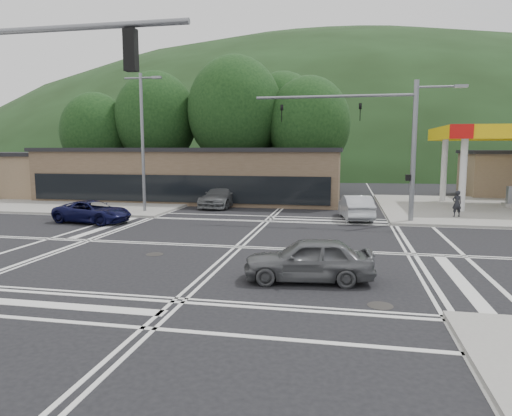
% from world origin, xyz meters
% --- Properties ---
extents(ground, '(120.00, 120.00, 0.00)m').
position_xyz_m(ground, '(0.00, 0.00, 0.00)').
color(ground, black).
rests_on(ground, ground).
extents(sidewalk_ne, '(16.00, 16.00, 0.15)m').
position_xyz_m(sidewalk_ne, '(15.00, 15.00, 0.07)').
color(sidewalk_ne, gray).
rests_on(sidewalk_ne, ground).
extents(sidewalk_nw, '(16.00, 16.00, 0.15)m').
position_xyz_m(sidewalk_nw, '(-15.00, 15.00, 0.07)').
color(sidewalk_nw, gray).
rests_on(sidewalk_nw, ground).
extents(commercial_row, '(24.00, 8.00, 4.00)m').
position_xyz_m(commercial_row, '(-8.00, 17.00, 2.00)').
color(commercial_row, brown).
rests_on(commercial_row, ground).
extents(commercial_nw, '(8.00, 7.00, 3.60)m').
position_xyz_m(commercial_nw, '(-24.00, 17.00, 1.80)').
color(commercial_nw, '#846B4F').
rests_on(commercial_nw, ground).
extents(hill_north, '(252.00, 126.00, 140.00)m').
position_xyz_m(hill_north, '(0.00, 90.00, 0.00)').
color(hill_north, black).
rests_on(hill_north, ground).
extents(tree_n_a, '(8.00, 8.00, 11.75)m').
position_xyz_m(tree_n_a, '(-14.00, 24.00, 7.14)').
color(tree_n_a, '#382619').
rests_on(tree_n_a, ground).
extents(tree_n_b, '(9.00, 9.00, 12.98)m').
position_xyz_m(tree_n_b, '(-6.00, 24.00, 7.79)').
color(tree_n_b, '#382619').
rests_on(tree_n_b, ground).
extents(tree_n_c, '(7.60, 7.60, 10.87)m').
position_xyz_m(tree_n_c, '(1.00, 24.00, 6.49)').
color(tree_n_c, '#382619').
rests_on(tree_n_c, ground).
extents(tree_n_d, '(6.80, 6.80, 9.76)m').
position_xyz_m(tree_n_d, '(-20.00, 23.00, 5.84)').
color(tree_n_d, '#382619').
rests_on(tree_n_d, ground).
extents(tree_n_e, '(8.40, 8.40, 11.98)m').
position_xyz_m(tree_n_e, '(-2.00, 28.00, 7.14)').
color(tree_n_e, '#382619').
rests_on(tree_n_e, ground).
extents(streetlight_nw, '(2.50, 0.25, 9.00)m').
position_xyz_m(streetlight_nw, '(-8.44, 9.00, 5.05)').
color(streetlight_nw, slate).
rests_on(streetlight_nw, ground).
extents(signal_mast_ne, '(11.65, 0.30, 8.00)m').
position_xyz_m(signal_mast_ne, '(6.95, 8.20, 5.07)').
color(signal_mast_ne, slate).
rests_on(signal_mast_ne, ground).
extents(car_blue_west, '(4.80, 2.77, 1.26)m').
position_xyz_m(car_blue_west, '(-9.76, 4.81, 0.63)').
color(car_blue_west, black).
rests_on(car_blue_west, ground).
extents(car_grey_center, '(4.31, 2.14, 1.41)m').
position_xyz_m(car_grey_center, '(3.39, -4.50, 0.71)').
color(car_grey_center, '#585A5D').
rests_on(car_grey_center, ground).
extents(car_queue_a, '(2.19, 4.66, 1.48)m').
position_xyz_m(car_queue_a, '(5.12, 9.00, 0.74)').
color(car_queue_a, silver).
rests_on(car_queue_a, ground).
extents(car_queue_b, '(2.29, 4.87, 1.61)m').
position_xyz_m(car_queue_b, '(1.00, 17.19, 0.80)').
color(car_queue_b, '#B9B9B4').
rests_on(car_queue_b, ground).
extents(car_northbound, '(2.58, 5.43, 1.53)m').
position_xyz_m(car_northbound, '(-4.43, 13.32, 0.76)').
color(car_northbound, slate).
rests_on(car_northbound, ground).
extents(pedestrian, '(0.66, 0.52, 1.59)m').
position_xyz_m(pedestrian, '(11.11, 10.28, 0.94)').
color(pedestrian, black).
rests_on(pedestrian, sidewalk_ne).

